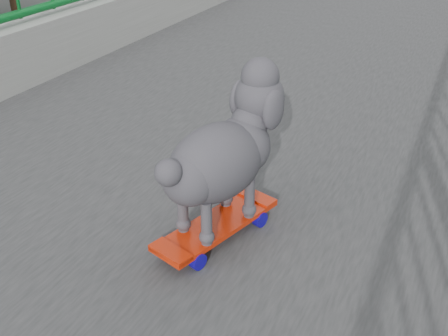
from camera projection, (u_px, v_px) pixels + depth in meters
skateboard at (217, 226)px, 1.58m from camera, size 0.25×0.45×0.06m
poodle at (223, 153)px, 1.48m from camera, size 0.30×0.49×0.42m
car_5 at (160, 183)px, 14.11m from camera, size 1.58×4.53×1.49m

